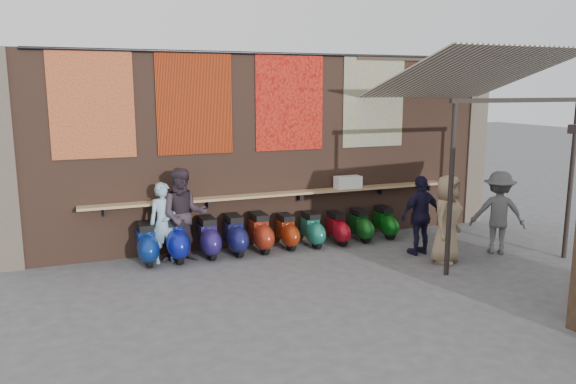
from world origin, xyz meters
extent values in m
plane|color=#474749|center=(0.00, 0.00, 0.00)|extent=(70.00, 70.00, 0.00)
cube|color=brown|center=(0.00, 2.70, 2.00)|extent=(10.00, 0.40, 4.00)
cube|color=#4C4238|center=(-5.20, 2.70, 2.00)|extent=(0.50, 0.50, 4.00)
cube|color=#4C4238|center=(5.20, 2.70, 2.00)|extent=(0.50, 0.50, 4.00)
cube|color=#9E7A51|center=(0.00, 2.33, 1.10)|extent=(8.00, 0.32, 0.05)
cube|color=white|center=(1.60, 2.30, 1.26)|extent=(0.58, 0.28, 0.27)
cube|color=maroon|center=(-3.60, 2.48, 3.00)|extent=(1.50, 0.02, 2.00)
cube|color=red|center=(-1.70, 2.48, 3.00)|extent=(1.50, 0.02, 2.00)
cube|color=red|center=(0.30, 2.48, 3.00)|extent=(1.50, 0.02, 2.00)
cube|color=teal|center=(2.30, 2.48, 3.00)|extent=(1.50, 0.02, 2.00)
cylinder|color=black|center=(0.00, 2.47, 3.98)|extent=(9.50, 0.06, 0.06)
imported|color=#82ACBD|center=(-2.46, 2.00, 0.77)|extent=(0.57, 0.38, 1.55)
imported|color=#30252E|center=(-2.09, 1.92, 0.91)|extent=(0.96, 0.79, 1.81)
imported|color=black|center=(2.39, 0.66, 0.80)|extent=(0.97, 0.49, 1.60)
imported|color=#535457|center=(3.88, 0.15, 0.84)|extent=(1.24, 1.14, 1.67)
imported|color=#8A7558|center=(2.53, 0.02, 0.85)|extent=(0.99, 0.89, 1.69)
cube|color=beige|center=(3.50, 0.90, 3.55)|extent=(3.20, 3.28, 0.97)
cube|color=#33261C|center=(3.50, 2.49, 3.95)|extent=(3.30, 0.08, 0.12)
cube|color=black|center=(3.50, -0.60, 3.08)|extent=(3.00, 0.08, 0.08)
cylinder|color=black|center=(2.10, -0.60, 1.55)|extent=(0.09, 0.09, 3.10)
cylinder|color=black|center=(4.90, -0.60, 1.55)|extent=(0.09, 0.09, 3.10)
camera|label=1|loc=(-4.06, -8.51, 3.31)|focal=35.00mm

